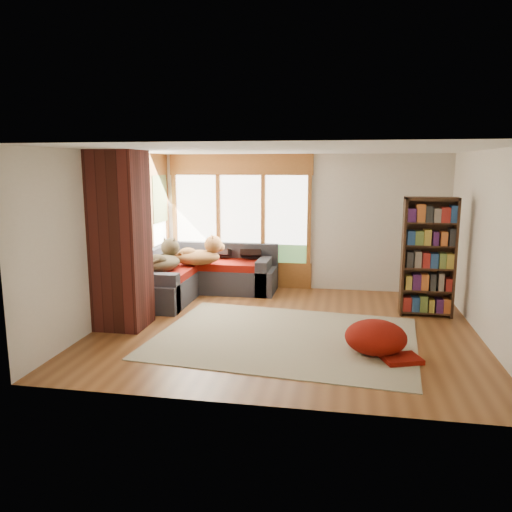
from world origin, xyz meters
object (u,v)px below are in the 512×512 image
at_px(sectional_sofa, 193,278).
at_px(dog_brindle, 164,260).
at_px(area_rug, 285,337).
at_px(dog_tan, 201,255).
at_px(brick_chimney, 121,241).
at_px(bookshelf, 428,257).
at_px(pouf, 376,336).

bearing_deg(sectional_sofa, dog_brindle, -114.43).
relative_size(area_rug, dog_tan, 3.71).
height_order(brick_chimney, area_rug, brick_chimney).
bearing_deg(bookshelf, dog_brindle, -179.44).
height_order(bookshelf, dog_tan, bookshelf).
xyz_separation_m(pouf, dog_brindle, (-3.48, 1.79, 0.54)).
bearing_deg(area_rug, dog_tan, 131.75).
bearing_deg(dog_tan, sectional_sofa, 123.77).
xyz_separation_m(brick_chimney, bookshelf, (4.54, 1.35, -0.35)).
relative_size(pouf, dog_brindle, 0.87).
distance_m(brick_chimney, pouf, 3.84).
bearing_deg(pouf, dog_brindle, 152.87).
relative_size(sectional_sofa, dog_tan, 2.30).
distance_m(sectional_sofa, dog_brindle, 0.92).
bearing_deg(brick_chimney, pouf, -7.45).
distance_m(pouf, dog_tan, 3.86).
height_order(area_rug, dog_tan, dog_tan).
relative_size(sectional_sofa, dog_brindle, 2.43).
height_order(brick_chimney, dog_tan, brick_chimney).
relative_size(bookshelf, dog_tan, 1.99).
relative_size(brick_chimney, area_rug, 0.73).
bearing_deg(dog_tan, pouf, -59.88).
height_order(sectional_sofa, bookshelf, bookshelf).
xyz_separation_m(brick_chimney, sectional_sofa, (0.45, 2.05, -1.00)).
distance_m(bookshelf, pouf, 2.16).
height_order(pouf, dog_brindle, dog_brindle).
distance_m(area_rug, dog_tan, 2.79).
distance_m(area_rug, pouf, 1.29).
xyz_separation_m(brick_chimney, area_rug, (2.44, -0.10, -1.29)).
bearing_deg(area_rug, pouf, -17.36).
bearing_deg(pouf, sectional_sofa, 141.79).
distance_m(sectional_sofa, bookshelf, 4.20).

